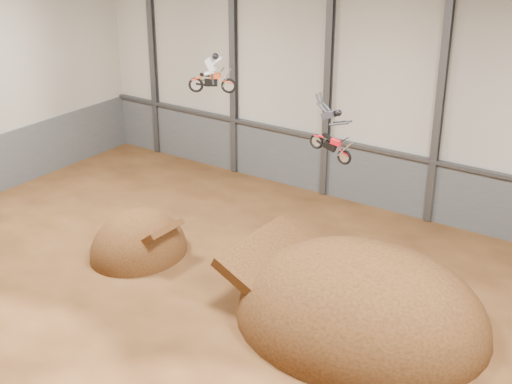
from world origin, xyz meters
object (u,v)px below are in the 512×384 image
takeoff_ramp (139,253)px  fmx_rider_b (329,129)px  landing_ramp (360,321)px  fmx_rider_a (212,71)px

takeoff_ramp → fmx_rider_b: (9.78, 1.56, 8.04)m
takeoff_ramp → landing_ramp: size_ratio=0.48×
takeoff_ramp → landing_ramp: 12.09m
landing_ramp → fmx_rider_a: 13.46m
landing_ramp → fmx_rider_b: bearing=162.2°
landing_ramp → takeoff_ramp: bearing=-176.1°
landing_ramp → fmx_rider_a: bearing=165.9°
fmx_rider_a → fmx_rider_b: fmx_rider_a is taller
takeoff_ramp → landing_ramp: (12.07, 0.82, 0.00)m
takeoff_ramp → fmx_rider_b: size_ratio=1.94×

